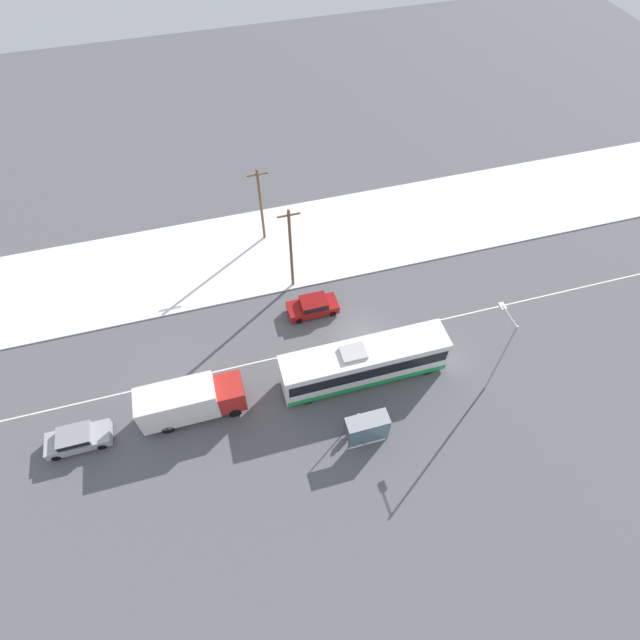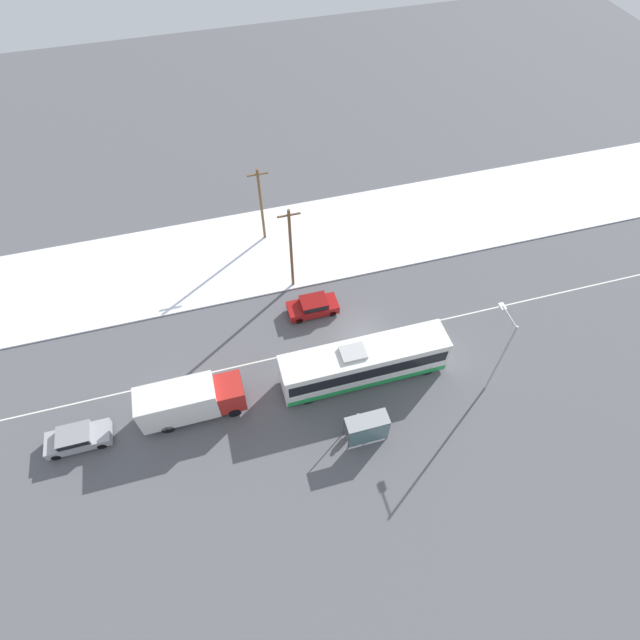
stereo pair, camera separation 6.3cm
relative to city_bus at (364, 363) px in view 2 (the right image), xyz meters
name	(u,v)px [view 2 (the right image)]	position (x,y,z in m)	size (l,w,h in m)	color
ground_plane	(362,338)	(1.05, 3.31, -1.76)	(120.00, 120.00, 0.00)	#56565B
snow_lot	(322,238)	(1.05, 15.27, -1.70)	(80.00, 10.88, 0.12)	white
lane_marking_center	(362,338)	(1.05, 3.31, -1.75)	(60.00, 0.12, 0.00)	silver
city_bus	(364,363)	(0.00, 0.00, 0.00)	(12.40, 2.57, 3.60)	white
box_truck	(189,401)	(-12.75, 0.28, 0.01)	(7.30, 2.30, 3.20)	silver
sedan_car	(313,306)	(-2.03, 6.96, -0.94)	(4.16, 1.80, 1.49)	maroon
parked_car_near_truck	(77,438)	(-20.61, 0.04, -0.96)	(4.30, 1.80, 1.45)	#9E9EA3
pedestrian_at_stop	(358,419)	(-1.72, -3.88, -0.65)	(0.65, 0.29, 1.80)	#23232D
bus_shelter	(368,429)	(-1.38, -5.01, -0.08)	(2.94, 1.20, 2.40)	gray
streetlamp	(501,348)	(8.53, -3.11, 3.04)	(0.36, 2.21, 7.71)	#9EA3A8
utility_pole_roadside	(291,249)	(-2.93, 10.33, 2.62)	(1.80, 0.24, 8.38)	brown
utility_pole_snowlot	(261,204)	(-4.12, 16.80, 2.27)	(1.80, 0.24, 7.68)	brown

